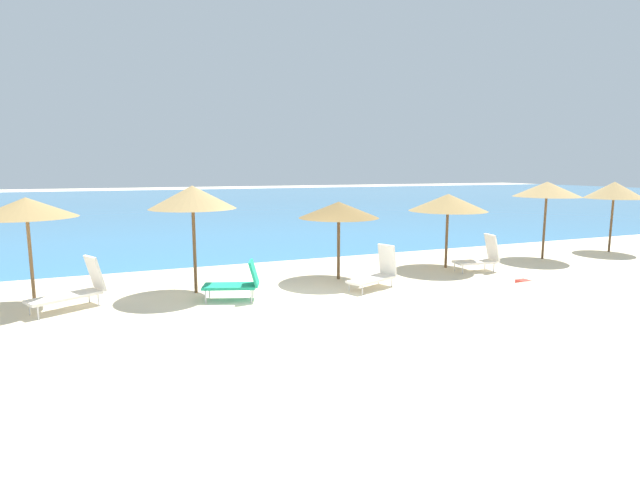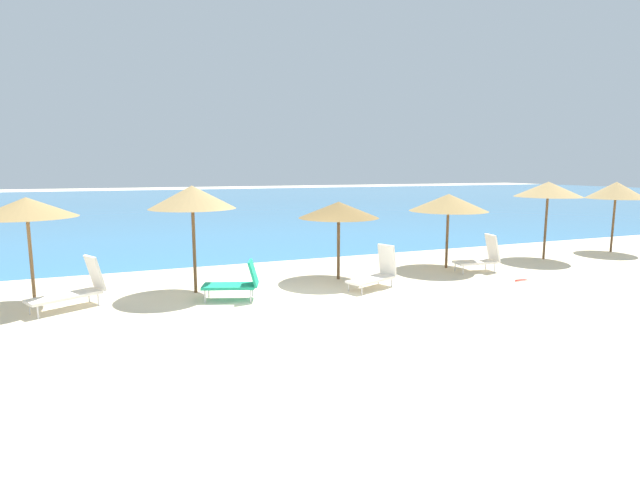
% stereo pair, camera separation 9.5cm
% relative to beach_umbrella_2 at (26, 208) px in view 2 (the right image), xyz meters
% --- Properties ---
extents(ground_plane, '(160.00, 160.00, 0.00)m').
position_rel_beach_umbrella_2_xyz_m(ground_plane, '(5.84, -2.43, -2.38)').
color(ground_plane, beige).
extents(sea_water, '(160.00, 63.62, 0.01)m').
position_rel_beach_umbrella_2_xyz_m(sea_water, '(5.84, 35.04, -2.38)').
color(sea_water, teal).
rests_on(sea_water, ground_plane).
extents(beach_umbrella_2, '(2.25, 2.25, 2.63)m').
position_rel_beach_umbrella_2_xyz_m(beach_umbrella_2, '(0.00, 0.00, 0.00)').
color(beach_umbrella_2, brown).
rests_on(beach_umbrella_2, ground_plane).
extents(beach_umbrella_3, '(2.25, 2.25, 2.86)m').
position_rel_beach_umbrella_2_xyz_m(beach_umbrella_3, '(3.80, -0.20, 0.17)').
color(beach_umbrella_3, brown).
rests_on(beach_umbrella_3, ground_plane).
extents(beach_umbrella_4, '(2.39, 2.39, 2.33)m').
position_rel_beach_umbrella_2_xyz_m(beach_umbrella_4, '(8.00, -0.15, -0.29)').
color(beach_umbrella_4, brown).
rests_on(beach_umbrella_4, ground_plane).
extents(beach_umbrella_5, '(2.57, 2.57, 2.47)m').
position_rel_beach_umbrella_2_xyz_m(beach_umbrella_5, '(12.03, 0.04, -0.19)').
color(beach_umbrella_5, brown).
rests_on(beach_umbrella_5, ground_plane).
extents(beach_umbrella_6, '(2.35, 2.35, 2.83)m').
position_rel_beach_umbrella_2_xyz_m(beach_umbrella_6, '(16.35, 0.05, 0.17)').
color(beach_umbrella_6, brown).
rests_on(beach_umbrella_6, ground_plane).
extents(beach_umbrella_7, '(2.18, 2.18, 2.79)m').
position_rel_beach_umbrella_2_xyz_m(beach_umbrella_7, '(20.05, 0.22, 0.07)').
color(beach_umbrella_7, brown).
rests_on(beach_umbrella_7, ground_plane).
extents(lounge_chair_0, '(1.48, 0.74, 1.20)m').
position_rel_beach_umbrella_2_xyz_m(lounge_chair_0, '(12.74, -0.84, -1.91)').
color(lounge_chair_0, white).
rests_on(lounge_chair_0, ground_plane).
extents(lounge_chair_1, '(1.63, 1.09, 1.18)m').
position_rel_beach_umbrella_2_xyz_m(lounge_chair_1, '(8.55, -1.52, -1.95)').
color(lounge_chair_1, white).
rests_on(lounge_chair_1, ground_plane).
extents(lounge_chair_2, '(1.51, 1.03, 1.02)m').
position_rel_beach_umbrella_2_xyz_m(lounge_chair_2, '(4.67, -1.33, -1.93)').
color(lounge_chair_2, '#199972').
rests_on(lounge_chair_2, ground_plane).
extents(lounge_chair_3, '(1.75, 1.30, 1.21)m').
position_rel_beach_umbrella_2_xyz_m(lounge_chair_3, '(0.95, -0.61, -1.92)').
color(lounge_chair_3, white).
rests_on(lounge_chair_3, ground_plane).
extents(cooler_box, '(0.33, 0.51, 0.40)m').
position_rel_beach_umbrella_2_xyz_m(cooler_box, '(11.78, -3.74, -2.18)').
color(cooler_box, red).
rests_on(cooler_box, ground_plane).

